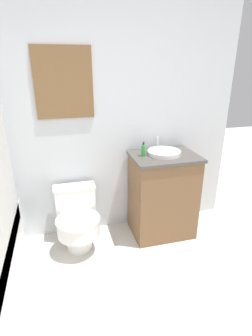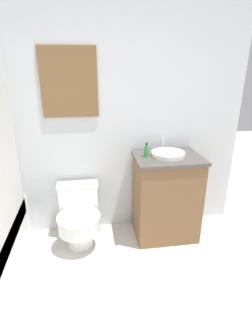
% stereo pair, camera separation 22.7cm
% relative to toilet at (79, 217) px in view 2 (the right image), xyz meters
% --- Properties ---
extents(wall_back, '(3.45, 0.07, 2.50)m').
position_rel_toilet_xyz_m(wall_back, '(-0.01, 0.30, 0.96)').
color(wall_back, silver).
rests_on(wall_back, ground_plane).
extents(toilet, '(0.41, 0.53, 0.59)m').
position_rel_toilet_xyz_m(toilet, '(0.00, 0.00, 0.00)').
color(toilet, white).
rests_on(toilet, ground_plane).
extents(vanity, '(0.65, 0.49, 0.88)m').
position_rel_toilet_xyz_m(vanity, '(0.88, 0.01, 0.14)').
color(vanity, brown).
rests_on(vanity, ground_plane).
extents(sink, '(0.32, 0.36, 0.13)m').
position_rel_toilet_xyz_m(sink, '(0.88, 0.04, 0.60)').
color(sink, white).
rests_on(sink, vanity).
extents(soap_bottle, '(0.04, 0.04, 0.14)m').
position_rel_toilet_xyz_m(soap_bottle, '(0.67, 0.04, 0.64)').
color(soap_bottle, green).
rests_on(soap_bottle, vanity).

